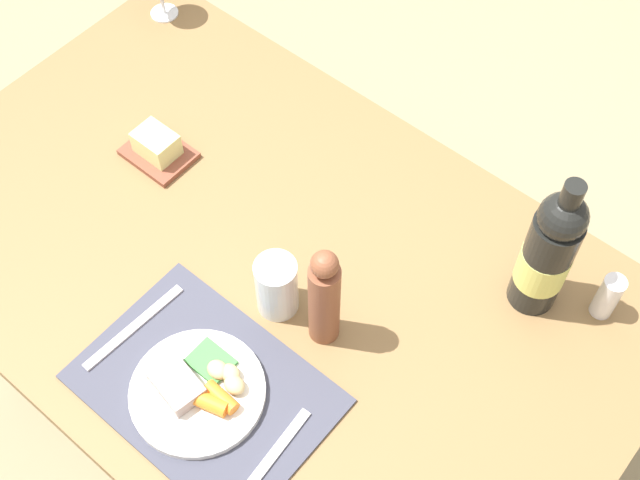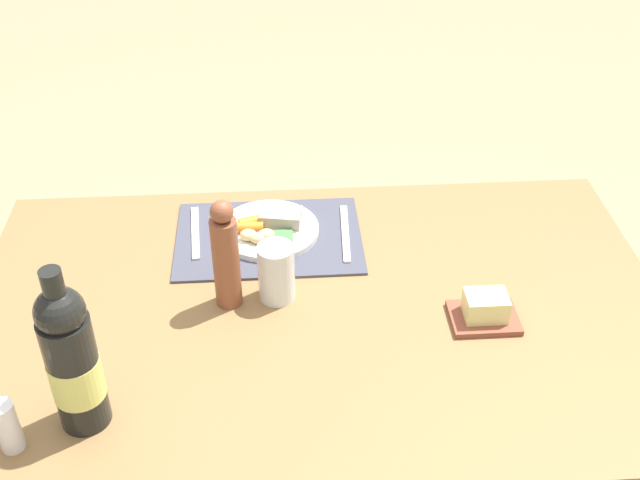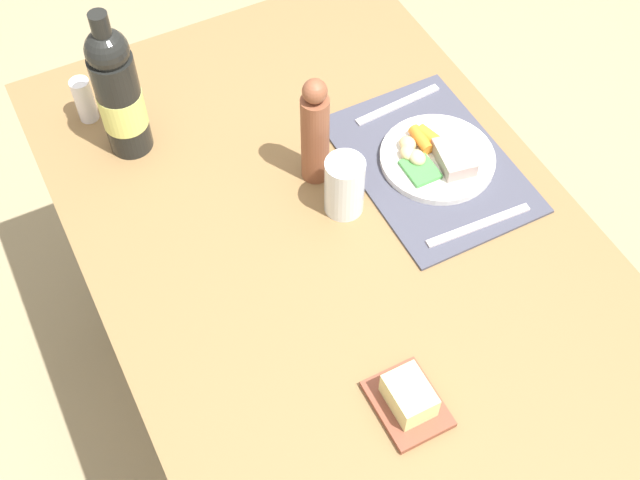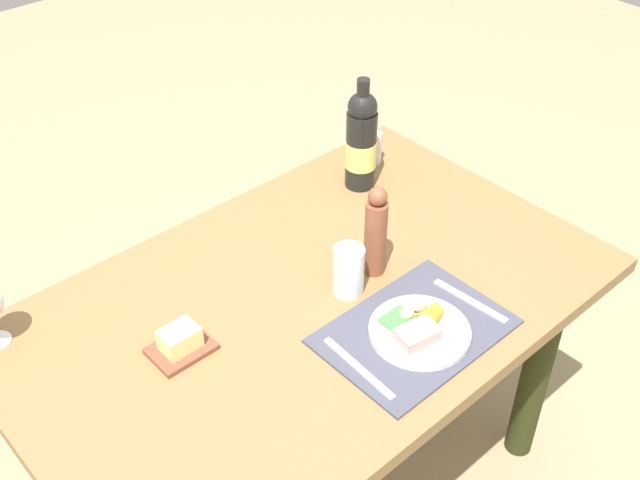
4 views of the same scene
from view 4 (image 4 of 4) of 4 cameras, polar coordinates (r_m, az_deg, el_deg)
name	(u,v)px [view 4 (image 4 of 4)]	position (r m, az deg, el deg)	size (l,w,h in m)	color
dining_table	(310,335)	(1.87, -0.76, -7.01)	(1.37, 0.87, 0.75)	olive
placemat	(414,331)	(1.71, 6.95, -6.66)	(0.41, 0.28, 0.01)	#414251
dinner_plate	(419,329)	(1.69, 7.27, -6.48)	(0.22, 0.22, 0.04)	silver
fork	(359,368)	(1.62, 2.85, -9.36)	(0.02, 0.21, 0.01)	silver
knife	(470,301)	(1.79, 10.97, -4.40)	(0.02, 0.19, 0.01)	silver
butter_dish	(180,343)	(1.67, -10.23, -7.44)	(0.13, 0.10, 0.06)	brown
water_tumbler	(348,273)	(1.77, 2.10, -2.44)	(0.07, 0.07, 0.12)	silver
wine_bottle	(361,141)	(2.07, 3.05, 7.26)	(0.08, 0.08, 0.32)	black
pepper_mill	(376,233)	(1.79, 4.11, 0.54)	(0.05, 0.05, 0.24)	brown
salt_shaker	(375,148)	(2.22, 4.05, 6.76)	(0.04, 0.04, 0.10)	white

